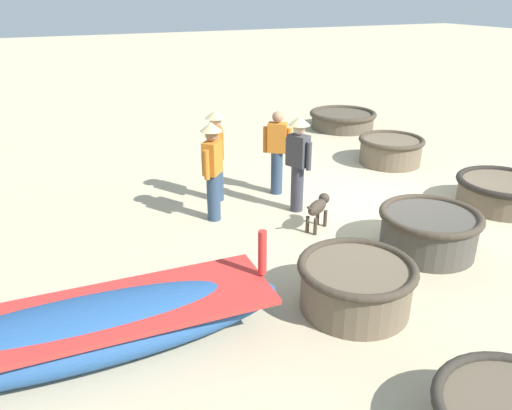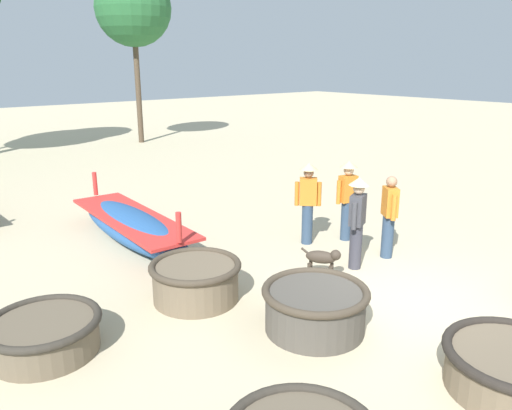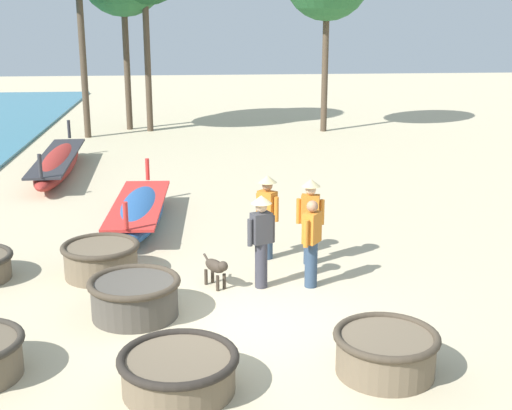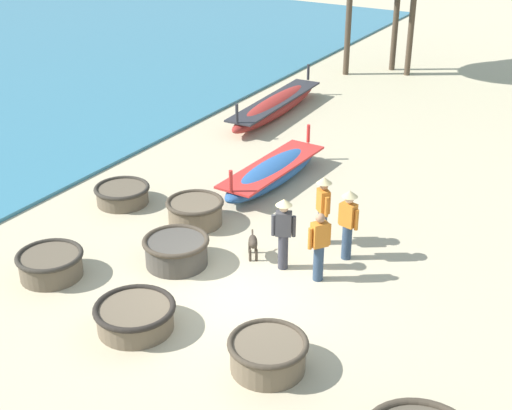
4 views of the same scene
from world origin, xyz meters
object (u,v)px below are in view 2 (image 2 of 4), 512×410
object	(u,v)px
coracle_weathered	(44,333)
long_boat_blue_hull	(132,226)
tree_tall_back	(133,8)
coracle_far_left	(196,279)
fisherman_crouching	(347,195)
fisherman_standing_left	(357,217)
fisherman_with_hat	(308,198)
dog	(323,258)
coracle_nearest	(315,307)
fisherman_standing_right	(389,215)

from	to	relation	value
coracle_weathered	long_boat_blue_hull	distance (m)	4.13
tree_tall_back	coracle_far_left	bearing A→B (deg)	-114.23
fisherman_crouching	tree_tall_back	world-z (taller)	tree_tall_back
fisherman_standing_left	fisherman_with_hat	bearing A→B (deg)	80.43
dog	long_boat_blue_hull	bearing A→B (deg)	113.17
coracle_weathered	dog	distance (m)	4.42
fisherman_standing_left	fisherman_crouching	world-z (taller)	same
coracle_nearest	fisherman_with_hat	world-z (taller)	fisherman_with_hat
fisherman_crouching	dog	distance (m)	2.17
coracle_nearest	long_boat_blue_hull	size ratio (longest dim) A/B	0.33
fisherman_standing_right	tree_tall_back	xyz separation A→B (m)	(2.94, 15.66, 4.91)
tree_tall_back	dog	bearing A→B (deg)	-106.46
fisherman_standing_right	dog	distance (m)	1.72
coracle_nearest	dog	bearing A→B (deg)	39.30
coracle_nearest	dog	xyz separation A→B (m)	(1.32, 1.08, 0.03)
fisherman_with_hat	tree_tall_back	world-z (taller)	tree_tall_back
coracle_weathered	fisherman_with_hat	size ratio (longest dim) A/B	0.86
long_boat_blue_hull	coracle_far_left	bearing A→B (deg)	-98.32
long_boat_blue_hull	fisherman_crouching	size ratio (longest dim) A/B	2.64
coracle_nearest	long_boat_blue_hull	distance (m)	4.90
coracle_weathered	coracle_nearest	world-z (taller)	coracle_nearest
coracle_far_left	fisherman_with_hat	xyz separation A→B (m)	(3.11, 0.67, 0.62)
coracle_far_left	fisherman_with_hat	bearing A→B (deg)	12.10
fisherman_standing_left	fisherman_with_hat	world-z (taller)	same
coracle_nearest	fisherman_crouching	size ratio (longest dim) A/B	0.88
long_boat_blue_hull	fisherman_standing_left	bearing A→B (deg)	-57.94
fisherman_standing_left	dog	distance (m)	0.98
dog	tree_tall_back	xyz separation A→B (m)	(4.60, 15.57, 5.37)
tree_tall_back	long_boat_blue_hull	bearing A→B (deg)	-117.90
coracle_weathered	fisherman_standing_right	world-z (taller)	fisherman_standing_right
fisherman_with_hat	fisherman_standing_right	distance (m)	1.62
long_boat_blue_hull	fisherman_standing_left	size ratio (longest dim) A/B	2.64
coracle_nearest	fisherman_standing_left	xyz separation A→B (m)	(2.11, 1.04, 0.62)
long_boat_blue_hull	tree_tall_back	bearing A→B (deg)	62.10
coracle_far_left	fisherman_standing_right	distance (m)	3.86
coracle_weathered	fisherman_standing_left	world-z (taller)	fisherman_standing_left
fisherman_standing_left	coracle_far_left	bearing A→B (deg)	164.75
long_boat_blue_hull	fisherman_with_hat	bearing A→B (deg)	-42.16
dog	coracle_weathered	bearing A→B (deg)	170.66
fisherman_with_hat	long_boat_blue_hull	bearing A→B (deg)	137.84
coracle_nearest	fisherman_crouching	bearing A→B (deg)	34.19
coracle_far_left	fisherman_crouching	world-z (taller)	fisherman_crouching
coracle_weathered	fisherman_with_hat	distance (m)	5.48
fisherman_standing_left	fisherman_standing_right	world-z (taller)	fisherman_standing_left
coracle_far_left	coracle_nearest	xyz separation A→B (m)	(0.76, -1.82, 0.01)
tree_tall_back	fisherman_standing_left	bearing A→B (deg)	-103.73
coracle_far_left	fisherman_crouching	bearing A→B (deg)	4.55
fisherman_crouching	dog	bearing A→B (deg)	-149.98
coracle_far_left	fisherman_crouching	size ratio (longest dim) A/B	0.85
tree_tall_back	coracle_weathered	bearing A→B (deg)	-121.10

